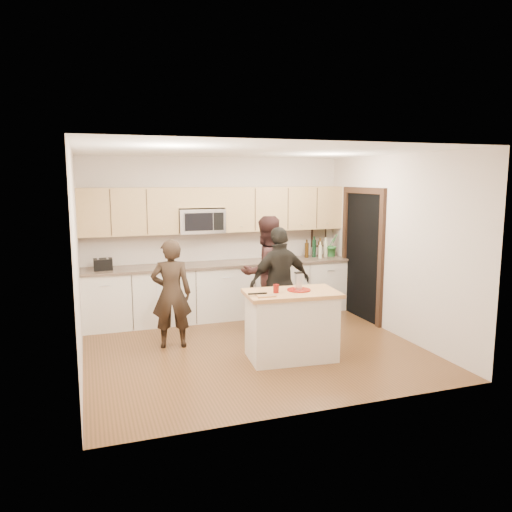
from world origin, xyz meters
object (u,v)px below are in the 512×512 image
object	(u,v)px
woman_center	(266,272)
woman_right	(280,283)
toaster	(103,264)
island	(291,325)
woman_left	(171,294)

from	to	relation	value
woman_center	woman_right	bearing A→B (deg)	78.41
toaster	woman_center	bearing A→B (deg)	-17.54
island	woman_left	distance (m)	1.73
toaster	woman_center	distance (m)	2.54
island	toaster	xyz separation A→B (m)	(-2.25, 2.18, 0.57)
woman_right	toaster	bearing A→B (deg)	-35.18
woman_left	woman_center	xyz separation A→B (m)	(1.56, 0.45, 0.12)
woman_left	woman_center	bearing A→B (deg)	-153.95
toaster	woman_left	distance (m)	1.50
woman_left	woman_center	size ratio (longest dim) A/B	0.86
toaster	woman_left	xyz separation A→B (m)	(0.85, -1.21, -0.26)
island	woman_right	xyz separation A→B (m)	(0.18, 0.85, 0.37)
island	toaster	bearing A→B (deg)	140.80
woman_center	woman_right	world-z (taller)	woman_center
woman_right	island	bearing A→B (deg)	71.74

